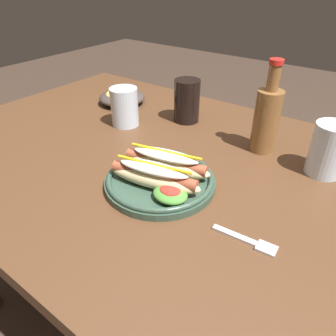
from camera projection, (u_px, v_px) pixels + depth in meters
ground_plane at (178, 332)px, 1.19m from camera, size 8.00×8.00×0.00m
dining_table at (183, 193)px, 0.84m from camera, size 1.50×0.89×0.74m
hot_dog_plate at (160, 176)px, 0.71m from camera, size 0.25×0.25×0.08m
fork at (249, 241)px, 0.57m from camera, size 0.12×0.03×0.00m
soda_cup at (187, 101)px, 0.99m from camera, size 0.08×0.08×0.13m
water_cup at (124, 107)px, 0.96m from camera, size 0.08×0.08×0.12m
extra_cup at (328, 150)px, 0.73m from camera, size 0.08×0.08×0.13m
glass_bottle at (267, 118)px, 0.81m from camera, size 0.07×0.07×0.24m
side_bowl at (122, 97)px, 1.13m from camera, size 0.16×0.16×0.05m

